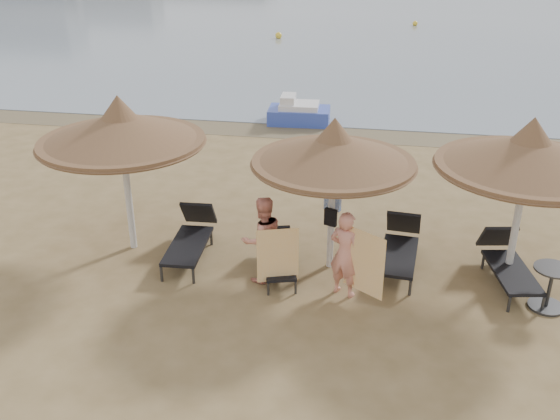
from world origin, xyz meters
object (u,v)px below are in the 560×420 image
(palapa_left, at_px, (121,129))
(side_table, at_px, (549,289))
(pedal_boat, at_px, (298,113))
(person_left, at_px, (262,233))
(person_right, at_px, (345,247))
(lounger_near_right, at_px, (400,246))
(lounger_near_left, at_px, (278,254))
(lounger_far_right, at_px, (507,261))
(palapa_right, at_px, (529,153))
(palapa_center, at_px, (334,150))
(lounger_far_left, at_px, (191,236))

(palapa_left, bearing_deg, side_table, -6.10)
(pedal_boat, bearing_deg, person_left, -88.30)
(person_left, bearing_deg, person_right, 136.61)
(lounger_near_right, xyz_separation_m, person_left, (-2.54, -1.02, 0.58))
(lounger_near_left, relative_size, lounger_far_right, 0.85)
(palapa_left, distance_m, palapa_right, 7.49)
(lounger_near_left, distance_m, lounger_near_right, 2.41)
(person_left, bearing_deg, pedal_boat, -120.22)
(lounger_far_right, bearing_deg, palapa_center, 170.38)
(palapa_left, bearing_deg, palapa_right, -0.01)
(lounger_far_left, bearing_deg, person_right, -19.61)
(lounger_far_right, bearing_deg, person_right, -171.98)
(palapa_center, distance_m, person_right, 1.78)
(palapa_center, relative_size, lounger_far_right, 1.49)
(side_table, bearing_deg, palapa_right, 122.46)
(palapa_left, bearing_deg, lounger_near_right, 2.45)
(lounger_far_right, bearing_deg, lounger_near_left, 174.27)
(palapa_right, height_order, lounger_far_left, palapa_right)
(palapa_left, relative_size, lounger_far_right, 1.59)
(lounger_near_left, bearing_deg, side_table, -20.54)
(palapa_left, height_order, palapa_center, palapa_left)
(palapa_center, bearing_deg, palapa_left, 178.98)
(lounger_near_left, height_order, lounger_near_right, lounger_near_right)
(lounger_near_right, relative_size, pedal_boat, 1.00)
(palapa_right, xyz_separation_m, lounger_near_left, (-4.36, -0.38, -2.21))
(palapa_center, bearing_deg, lounger_near_right, 12.88)
(person_right, relative_size, pedal_boat, 0.93)
(lounger_near_left, xyz_separation_m, lounger_far_right, (4.32, 0.37, 0.06))
(lounger_near_left, distance_m, person_right, 1.60)
(palapa_right, relative_size, lounger_near_left, 1.84)
(palapa_center, bearing_deg, side_table, -11.32)
(lounger_far_left, distance_m, lounger_near_left, 1.86)
(palapa_left, distance_m, person_left, 3.41)
(palapa_right, relative_size, lounger_far_left, 1.55)
(pedal_boat, bearing_deg, palapa_center, -80.69)
(palapa_left, bearing_deg, person_right, -12.91)
(lounger_far_right, height_order, side_table, lounger_far_right)
(lounger_far_left, xyz_separation_m, pedal_boat, (0.83, 9.23, -0.06))
(lounger_near_right, xyz_separation_m, side_table, (2.58, -1.09, -0.03))
(person_left, xyz_separation_m, pedal_boat, (-0.79, 9.94, -0.64))
(lounger_far_right, xyz_separation_m, person_left, (-4.53, -0.77, 0.59))
(palapa_right, distance_m, side_table, 2.40)
(person_left, bearing_deg, palapa_left, -49.89)
(lounger_near_left, relative_size, side_table, 2.18)
(palapa_right, xyz_separation_m, person_left, (-4.57, -0.79, -1.56))
(lounger_far_right, relative_size, person_left, 1.04)
(palapa_right, distance_m, lounger_far_right, 2.15)
(palapa_right, bearing_deg, lounger_far_left, -179.30)
(lounger_far_left, relative_size, lounger_far_right, 1.01)
(lounger_near_left, height_order, person_left, person_left)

